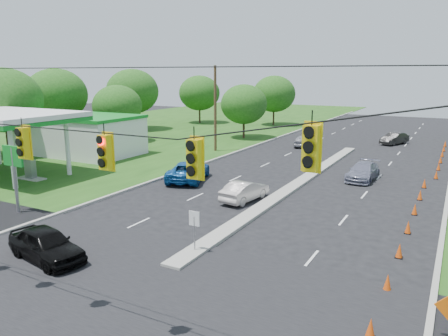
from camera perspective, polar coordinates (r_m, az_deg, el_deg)
The scene contains 35 objects.
ground at distance 16.65m, azimuth -15.48°, elevation -17.92°, with size 160.00×160.00×0.00m, color black.
grass_left at distance 50.99m, azimuth -24.42°, elevation 1.92°, with size 40.00×160.00×0.06m, color #1E4714.
cross_street at distance 16.65m, azimuth -15.48°, elevation -17.92°, with size 160.00×14.00×0.02m, color black.
curb_left at distance 45.77m, azimuth 1.49°, elevation 1.95°, with size 0.25×110.00×0.16m, color gray.
median at distance 33.81m, azimuth 9.85°, elevation -1.97°, with size 1.00×34.00×0.18m, color gray.
median_sign at distance 20.31m, azimuth -3.89°, elevation -7.24°, with size 0.55×0.06×2.05m.
signal_span at distance 14.19m, azimuth -19.56°, elevation -1.81°, with size 25.60×0.32×9.00m.
utility_pole_far_left at distance 46.31m, azimuth -1.15°, elevation 7.70°, with size 0.28×0.28×9.00m, color #422D1C.
gas_station at distance 45.90m, azimuth -19.62°, elevation 4.53°, with size 18.40×19.70×5.20m.
cone_0 at distance 15.44m, azimuth 18.59°, elevation -19.20°, with size 0.32×0.32×0.70m, color #DF4B0D.
cone_1 at distance 18.51m, azimuth 20.58°, elevation -13.81°, with size 0.32×0.32×0.70m, color #DF4B0D.
cone_2 at distance 21.71m, azimuth 21.93°, elevation -9.97°, with size 0.32×0.32×0.70m, color #DF4B0D.
cone_3 at distance 24.99m, azimuth 22.91°, elevation -7.13°, with size 0.32×0.32×0.70m, color #DF4B0D.
cone_4 at distance 28.32m, azimuth 23.66°, elevation -4.95°, with size 0.32×0.32×0.70m, color #DF4B0D.
cone_5 at distance 31.69m, azimuth 24.24°, elevation -3.22°, with size 0.32×0.32×0.70m, color #DF4B0D.
cone_6 at distance 35.08m, azimuth 24.71°, elevation -1.83°, with size 0.32×0.32×0.70m, color #DF4B0D.
cone_7 at distance 38.47m, azimuth 25.98°, elevation -0.78°, with size 0.32×0.32×0.70m, color #DF4B0D.
cone_8 at distance 41.90m, azimuth 26.23°, elevation 0.18°, with size 0.32×0.32×0.70m, color #DF4B0D.
cone_9 at distance 45.34m, azimuth 26.45°, elevation 1.00°, with size 0.32×0.32×0.70m, color #DF4B0D.
cone_10 at distance 48.79m, azimuth 26.63°, elevation 1.71°, with size 0.32×0.32×0.70m, color #DF4B0D.
cone_11 at distance 52.25m, azimuth 26.79°, elevation 2.32°, with size 0.32×0.32×0.70m, color #DF4B0D.
cone_12 at distance 55.71m, azimuth 26.92°, elevation 2.85°, with size 0.32×0.32×0.70m, color #DF4B0D.
tree_1 at distance 49.22m, azimuth -26.86°, elevation 7.92°, with size 7.56×7.56×8.82m.
tree_2 at distance 54.25m, azimuth -13.77°, elevation 7.86°, with size 5.88×5.88×6.86m.
tree_3 at distance 65.65m, azimuth -11.86°, elevation 9.76°, with size 7.56×7.56×8.82m.
tree_4 at distance 73.06m, azimuth -3.23°, elevation 9.75°, with size 6.72×6.72×7.84m.
tree_5 at distance 55.85m, azimuth 2.62°, elevation 8.32°, with size 5.88×5.88×6.86m.
tree_6 at distance 70.32m, azimuth 6.56°, elevation 9.59°, with size 6.72×6.72×7.84m.
tree_14 at distance 58.51m, azimuth -21.06°, elevation 8.92°, with size 7.56×7.56×8.82m.
black_sedan at distance 21.35m, azimuth -22.20°, elevation -9.23°, with size 1.76×4.39×1.49m, color black.
white_sedan at distance 28.71m, azimuth 2.74°, elevation -3.01°, with size 1.41×4.04×1.33m, color #B5ABA8.
blue_pickup at distance 34.16m, azimuth -4.67°, elevation -0.38°, with size 2.52×5.46×1.52m, color #15529A.
silver_car_far at distance 35.92m, azimuth 17.68°, elevation -0.43°, with size 1.89×4.65×1.35m, color slate.
silver_car_oncoming at distance 50.59m, azimuth 10.20°, elevation 3.52°, with size 1.56×3.87×1.32m, color #92939A.
dark_car_receding at distance 55.12m, azimuth 21.36°, elevation 3.61°, with size 1.45×4.17×1.37m, color black.
Camera 1 is at (10.30, -10.13, 8.27)m, focal length 35.00 mm.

